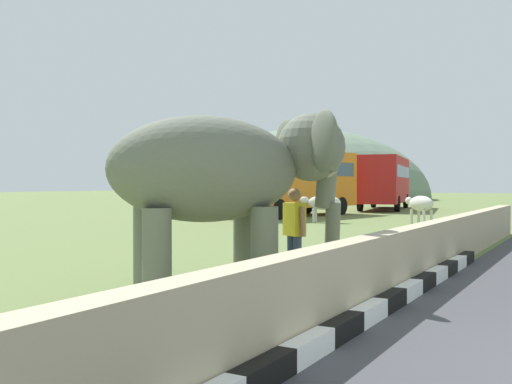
% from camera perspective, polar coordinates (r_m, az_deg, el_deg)
% --- Properties ---
extents(striped_curb, '(16.20, 0.20, 0.24)m').
position_cam_1_polar(striped_curb, '(6.46, 6.70, -13.67)').
color(striped_curb, white).
rests_on(striped_curb, ground_plane).
extents(barrier_parapet, '(28.00, 0.36, 1.00)m').
position_cam_1_polar(barrier_parapet, '(8.65, 11.01, -7.43)').
color(barrier_parapet, tan).
rests_on(barrier_parapet, ground_plane).
extents(elephant, '(3.90, 3.75, 2.93)m').
position_cam_1_polar(elephant, '(9.66, -2.82, 1.89)').
color(elephant, '#64695A').
rests_on(elephant, ground_plane).
extents(person_handler, '(0.42, 0.60, 1.66)m').
position_cam_1_polar(person_handler, '(10.57, 3.68, -3.60)').
color(person_handler, navy).
rests_on(person_handler, ground_plane).
extents(bus_orange, '(9.29, 3.98, 3.50)m').
position_cam_1_polar(bus_orange, '(31.90, 3.60, 1.41)').
color(bus_orange, orange).
rests_on(bus_orange, ground_plane).
extents(bus_red, '(10.11, 4.33, 3.50)m').
position_cam_1_polar(bus_red, '(41.32, 12.15, 1.25)').
color(bus_red, '#B21E1E').
rests_on(bus_red, ground_plane).
extents(cow_near, '(1.56, 1.70, 1.23)m').
position_cam_1_polar(cow_near, '(26.25, 15.43, -1.13)').
color(cow_near, beige).
rests_on(cow_near, ground_plane).
extents(cow_mid, '(0.79, 1.92, 1.23)m').
position_cam_1_polar(cow_mid, '(26.79, 6.44, -1.07)').
color(cow_mid, beige).
rests_on(cow_mid, ground_plane).
extents(hill_east, '(32.95, 26.36, 15.61)m').
position_cam_1_polar(hill_east, '(67.32, 4.98, -0.69)').
color(hill_east, slate).
rests_on(hill_east, ground_plane).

